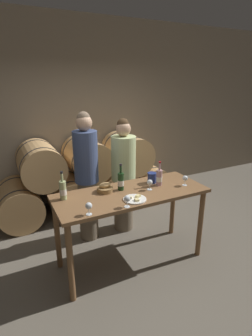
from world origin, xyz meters
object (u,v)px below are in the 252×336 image
at_px(wine_bottle_white, 63,190).
at_px(person_right, 123,176).
at_px(wine_glass_right, 185,179).
at_px(wine_bottle_rose, 159,177).
at_px(tasting_table, 131,202).
at_px(person_left, 87,177).
at_px(cheese_plate, 135,199).
at_px(wine_glass_center, 150,183).
at_px(wine_bottle_red, 121,181).
at_px(blue_crock, 152,177).
at_px(wine_glass_left, 127,199).
at_px(wine_glass_far_left, 89,206).
at_px(bread_basket, 105,188).

bearing_deg(wine_bottle_white, person_right, 29.80).
bearing_deg(wine_glass_right, wine_bottle_white, 169.04).
bearing_deg(wine_bottle_rose, person_right, 101.35).
bearing_deg(tasting_table, wine_bottle_rose, 4.59).
bearing_deg(person_left, cheese_plate, -76.18).
relative_size(wine_bottle_rose, wine_glass_center, 2.42).
bearing_deg(wine_glass_center, wine_bottle_red, 153.90).
relative_size(person_left, wine_bottle_white, 5.63).
bearing_deg(blue_crock, wine_glass_left, -142.06).
height_order(person_left, person_right, person_left).
bearing_deg(wine_glass_far_left, wine_glass_center, 16.74).
bearing_deg(tasting_table, person_left, 111.76).
bearing_deg(wine_glass_right, wine_glass_center, 170.25).
distance_m(wine_bottle_white, wine_glass_left, 0.71).
distance_m(person_left, cheese_plate, 0.96).
height_order(wine_glass_left, wine_glass_right, same).
distance_m(bread_basket, wine_glass_right, 0.98).
distance_m(blue_crock, cheese_plate, 0.54).
xyz_separation_m(person_right, blue_crock, (0.10, -0.60, 0.16)).
height_order(wine_glass_far_left, wine_glass_right, same).
relative_size(wine_bottle_red, wine_bottle_white, 1.00).
distance_m(wine_bottle_red, wine_bottle_white, 0.67).
bearing_deg(blue_crock, wine_glass_center, -128.55).
bearing_deg(person_right, wine_glass_right, -63.76).
distance_m(blue_crock, bread_basket, 0.63).
bearing_deg(tasting_table, wine_glass_far_left, -154.81).
bearing_deg(wine_bottle_rose, wine_bottle_white, 173.60).
distance_m(tasting_table, wine_bottle_white, 0.80).
relative_size(person_left, wine_bottle_rose, 5.88).
xyz_separation_m(wine_glass_far_left, wine_glass_left, (0.40, -0.02, 0.00)).
xyz_separation_m(wine_bottle_red, bread_basket, (-0.19, 0.03, -0.07)).
bearing_deg(wine_glass_right, person_left, 138.76).
height_order(wine_bottle_rose, wine_glass_center, wine_bottle_rose).
xyz_separation_m(person_left, blue_crock, (0.65, -0.60, 0.08)).
distance_m(wine_bottle_white, wine_glass_far_left, 0.47).
bearing_deg(blue_crock, tasting_table, -159.19).
distance_m(wine_bottle_white, wine_glass_right, 1.45).
xyz_separation_m(tasting_table, wine_bottle_white, (-0.75, 0.16, 0.24)).
distance_m(person_right, wine_glass_center, 0.79).
bearing_deg(wine_glass_center, bread_basket, 159.60).
height_order(wine_bottle_red, wine_bottle_white, same).
height_order(wine_bottle_red, cheese_plate, wine_bottle_red).
distance_m(blue_crock, wine_glass_left, 0.73).
bearing_deg(bread_basket, person_right, 48.22).
bearing_deg(wine_bottle_white, wine_bottle_rose, -6.40).
xyz_separation_m(blue_crock, wine_glass_right, (0.32, -0.25, 0.02)).
bearing_deg(wine_bottle_rose, wine_glass_far_left, -162.45).
xyz_separation_m(wine_bottle_white, wine_glass_far_left, (0.14, -0.45, -0.02)).
bearing_deg(wine_glass_center, person_left, 123.70).
height_order(person_left, wine_bottle_red, person_left).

